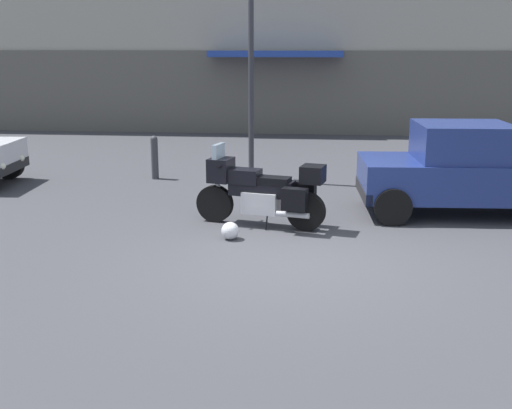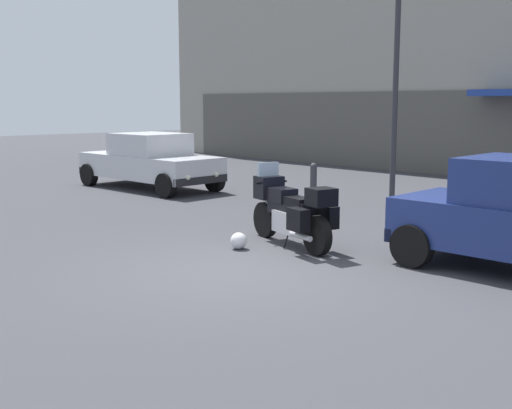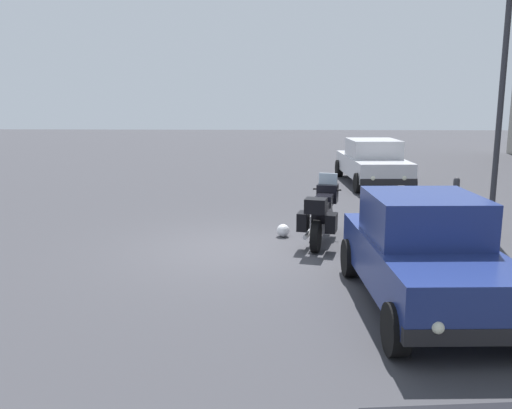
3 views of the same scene
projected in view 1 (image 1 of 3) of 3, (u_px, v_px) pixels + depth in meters
name	position (u px, v px, depth m)	size (l,w,h in m)	color
ground_plane	(291.00, 261.00, 8.97)	(80.00, 80.00, 0.00)	#38383D
motorcycle	(262.00, 190.00, 10.53)	(2.23, 1.02, 1.36)	black
helmet	(230.00, 231.00, 9.92)	(0.28, 0.28, 0.28)	silver
car_hatchback_near	(467.00, 170.00, 11.25)	(3.94, 1.95, 1.64)	navy
streetlamp_curbside	(250.00, 38.00, 13.43)	(0.28, 0.94, 5.18)	#2D2D33
bollard_curbside	(155.00, 156.00, 14.36)	(0.16, 0.16, 0.99)	#333338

